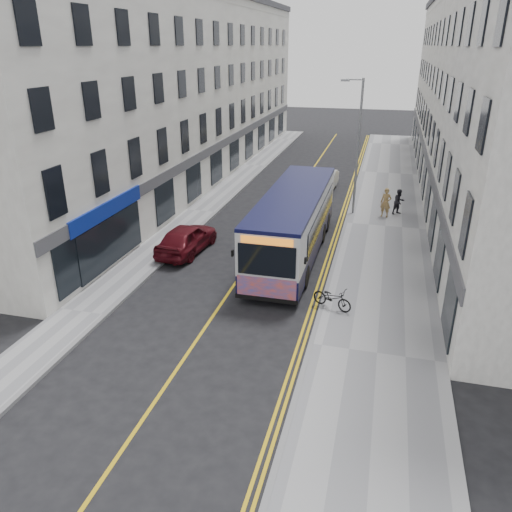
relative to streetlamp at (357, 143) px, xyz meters
The scene contains 17 objects.
ground 15.25m from the streetlamp, 106.58° to the right, with size 140.00×140.00×0.00m, color black.
pavement_east 5.20m from the streetlamp, 43.87° to the right, with size 4.50×64.00×0.12m, color gray.
pavement_west 10.33m from the streetlamp, 167.70° to the right, with size 2.00×64.00×0.12m, color gray.
kerb_east 4.76m from the streetlamp, 94.85° to the right, with size 0.18×64.00×0.13m, color slate.
kerb_west 9.45m from the streetlamp, 166.24° to the right, with size 0.18×64.00×0.13m, color slate.
road_centre_line 6.37m from the streetlamp, 154.37° to the right, with size 0.12×64.00×0.01m, color gold.
road_dbl_yellow_inner 4.85m from the streetlamp, 107.21° to the right, with size 0.10×64.00×0.01m, color gold.
road_dbl_yellow_outer 4.83m from the streetlamp, 101.85° to the right, with size 0.10×64.00×0.01m, color gold.
terrace_east 10.35m from the streetlamp, 43.68° to the left, with size 6.00×46.00×13.00m, color white.
terrace_west 15.06m from the streetlamp, 152.01° to the left, with size 6.00×46.00×13.00m, color white.
streetlamp is the anchor object (origin of this frame).
city_bus 8.16m from the streetlamp, 107.40° to the right, with size 2.62×11.21×3.26m.
bicycle 13.05m from the streetlamp, 88.94° to the right, with size 0.58×1.67×0.88m, color black.
pedestrian_near 3.94m from the streetlamp, ahead, with size 0.64×0.42×1.75m, color #9A7946.
pedestrian_far 4.47m from the streetlamp, ahead, with size 0.75×0.59×1.55m, color black.
car_white 6.76m from the streetlamp, 114.76° to the left, with size 1.45×4.15×1.37m, color silver.
car_maroon 11.78m from the streetlamp, 132.50° to the right, with size 1.74×4.33×1.48m, color #550E16.
Camera 1 is at (5.88, -16.00, 9.71)m, focal length 35.00 mm.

